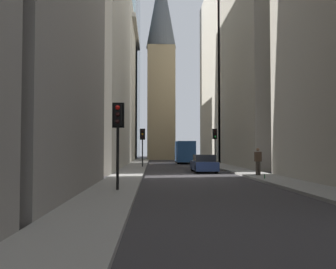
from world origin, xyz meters
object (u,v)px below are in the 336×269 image
object	(u,v)px
sedan_navy	(204,164)
traffic_light_foreground	(118,125)
delivery_truck	(185,152)
discarded_bottle	(265,177)
traffic_light_midblock	(215,138)
pedestrian	(258,160)
traffic_light_far_junction	(142,139)

from	to	relation	value
sedan_navy	traffic_light_foreground	world-z (taller)	traffic_light_foreground
delivery_truck	discarded_bottle	distance (m)	25.83
delivery_truck	traffic_light_midblock	bearing A→B (deg)	-163.71
delivery_truck	traffic_light_midblock	distance (m)	9.06
sedan_navy	discarded_bottle	bearing A→B (deg)	-162.99
traffic_light_foreground	sedan_navy	bearing A→B (deg)	-22.77
pedestrian	discarded_bottle	xyz separation A→B (m)	(-2.66, 0.40, -0.88)
pedestrian	traffic_light_far_junction	bearing A→B (deg)	33.81
traffic_light_midblock	traffic_light_far_junction	bearing A→B (deg)	108.02
sedan_navy	traffic_light_foreground	distance (m)	14.76
sedan_navy	pedestrian	size ratio (longest dim) A/B	2.37
traffic_light_midblock	traffic_light_far_junction	xyz separation A→B (m)	(-2.49, 7.66, -0.11)
traffic_light_foreground	traffic_light_far_junction	bearing A→B (deg)	-1.38
traffic_light_midblock	pedestrian	world-z (taller)	traffic_light_midblock
discarded_bottle	pedestrian	bearing A→B (deg)	-8.54
traffic_light_far_junction	traffic_light_foreground	bearing A→B (deg)	178.62
sedan_navy	discarded_bottle	xyz separation A→B (m)	(-8.01, -2.45, -0.42)
sedan_navy	traffic_light_midblock	xyz separation A→B (m)	(9.11, -2.50, 2.33)
traffic_light_far_junction	discarded_bottle	xyz separation A→B (m)	(-14.63, -7.61, -2.64)
traffic_light_far_junction	discarded_bottle	bearing A→B (deg)	-152.51
traffic_light_foreground	traffic_light_midblock	size ratio (longest dim) A/B	0.97
delivery_truck	traffic_light_far_junction	size ratio (longest dim) A/B	1.72
traffic_light_far_junction	delivery_truck	bearing A→B (deg)	-25.02
traffic_light_foreground	pedestrian	xyz separation A→B (m)	(8.11, -8.49, -1.77)
sedan_navy	traffic_light_far_junction	distance (m)	8.68
traffic_light_foreground	discarded_bottle	world-z (taller)	traffic_light_foreground
traffic_light_foreground	pedestrian	distance (m)	11.88
traffic_light_far_junction	traffic_light_midblock	bearing A→B (deg)	-71.98
delivery_truck	traffic_light_midblock	world-z (taller)	traffic_light_midblock
sedan_navy	pedestrian	bearing A→B (deg)	-151.93
traffic_light_far_junction	pedestrian	xyz separation A→B (m)	(-11.96, -8.01, -1.76)
traffic_light_foreground	traffic_light_far_junction	distance (m)	20.08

